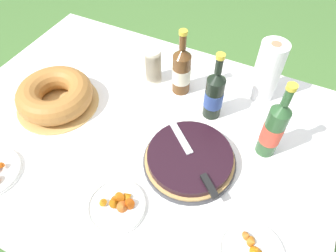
# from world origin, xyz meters

# --- Properties ---
(ground_plane) EXTENTS (16.00, 16.00, 0.00)m
(ground_plane) POSITION_xyz_m (0.00, 0.00, 0.00)
(ground_plane) COLOR #4C7A38
(garden_table) EXTENTS (1.54, 1.15, 0.76)m
(garden_table) POSITION_xyz_m (0.00, 0.00, 0.69)
(garden_table) COLOR #A87A47
(garden_table) RESTS_ON ground_plane
(tablecloth) EXTENTS (1.55, 1.16, 0.10)m
(tablecloth) POSITION_xyz_m (0.00, 0.00, 0.75)
(tablecloth) COLOR white
(tablecloth) RESTS_ON garden_table
(berry_tart) EXTENTS (0.34, 0.34, 0.06)m
(berry_tart) POSITION_xyz_m (0.26, -0.05, 0.79)
(berry_tart) COLOR #38383D
(berry_tart) RESTS_ON tablecloth
(serving_knife) EXTENTS (0.30, 0.26, 0.01)m
(serving_knife) POSITION_xyz_m (0.28, -0.07, 0.83)
(serving_knife) COLOR silver
(serving_knife) RESTS_ON berry_tart
(bundt_cake) EXTENTS (0.34, 0.34, 0.11)m
(bundt_cake) POSITION_xyz_m (-0.37, -0.03, 0.82)
(bundt_cake) COLOR tan
(bundt_cake) RESTS_ON tablecloth
(cup_stack) EXTENTS (0.07, 0.07, 0.16)m
(cup_stack) POSITION_xyz_m (-0.07, 0.29, 0.84)
(cup_stack) COLOR beige
(cup_stack) RESTS_ON tablecloth
(cider_bottle_green) EXTENTS (0.07, 0.07, 0.33)m
(cider_bottle_green) POSITION_xyz_m (0.49, 0.13, 0.89)
(cider_bottle_green) COLOR #2D562D
(cider_bottle_green) RESTS_ON tablecloth
(cider_bottle_amber) EXTENTS (0.08, 0.08, 0.30)m
(cider_bottle_amber) POSITION_xyz_m (0.07, 0.29, 0.87)
(cider_bottle_amber) COLOR brown
(cider_bottle_amber) RESTS_ON tablecloth
(juice_bottle_red) EXTENTS (0.08, 0.08, 0.30)m
(juice_bottle_red) POSITION_xyz_m (0.24, 0.21, 0.88)
(juice_bottle_red) COLOR black
(juice_bottle_red) RESTS_ON tablecloth
(snack_plate_near) EXTENTS (0.20, 0.20, 0.06)m
(snack_plate_near) POSITION_xyz_m (0.11, -0.31, 0.77)
(snack_plate_near) COLOR white
(snack_plate_near) RESTS_ON tablecloth
(snack_plate_right) EXTENTS (0.20, 0.20, 0.05)m
(snack_plate_right) POSITION_xyz_m (0.55, -0.26, 0.77)
(snack_plate_right) COLOR white
(snack_plate_right) RESTS_ON tablecloth
(paper_towel_roll) EXTENTS (0.11, 0.11, 0.27)m
(paper_towel_roll) POSITION_xyz_m (0.40, 0.41, 0.89)
(paper_towel_roll) COLOR white
(paper_towel_roll) RESTS_ON tablecloth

